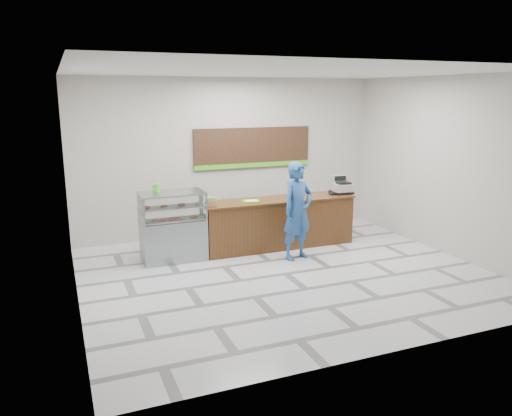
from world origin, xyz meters
name	(u,v)px	position (x,y,z in m)	size (l,w,h in m)	color
floor	(286,274)	(0.00, 0.00, 0.00)	(7.00, 7.00, 0.00)	silver
back_wall	(230,157)	(0.00, 3.00, 1.75)	(7.00, 7.00, 0.00)	#BAB4AB
ceiling	(289,71)	(0.00, 0.00, 3.50)	(7.00, 7.00, 0.00)	silver
sales_counter	(278,223)	(0.55, 1.55, 0.52)	(3.26, 0.76, 1.03)	brown
display_case	(173,226)	(-1.67, 1.55, 0.68)	(1.22, 0.72, 1.33)	gray
menu_board	(253,148)	(0.55, 2.96, 1.93)	(2.80, 0.06, 0.90)	black
cash_register	(341,187)	(2.05, 1.56, 1.17)	(0.44, 0.46, 0.38)	black
card_terminal	(332,194)	(1.79, 1.51, 1.05)	(0.08, 0.17, 0.04)	black
serving_tray	(251,201)	(-0.08, 1.51, 1.04)	(0.38, 0.31, 0.02)	#49BD01
napkin_box	(209,203)	(-0.95, 1.48, 1.09)	(0.13, 0.13, 0.11)	white
straw_cup	(208,202)	(-0.95, 1.56, 1.09)	(0.08, 0.08, 0.11)	silver
promo_box	(211,202)	(-0.95, 1.37, 1.12)	(0.20, 0.13, 0.18)	#4FBE22
donut_decal	(297,197)	(0.97, 1.53, 1.03)	(0.15, 0.15, 0.00)	#D45D73
green_cup_left	(155,188)	(-1.95, 1.72, 1.40)	(0.09, 0.09, 0.14)	#4FBE22
green_cup_right	(158,188)	(-1.90, 1.68, 1.41)	(0.10, 0.10, 0.15)	#4FBE22
customer	(298,211)	(0.58, 0.72, 0.95)	(0.69, 0.45, 1.90)	#255193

